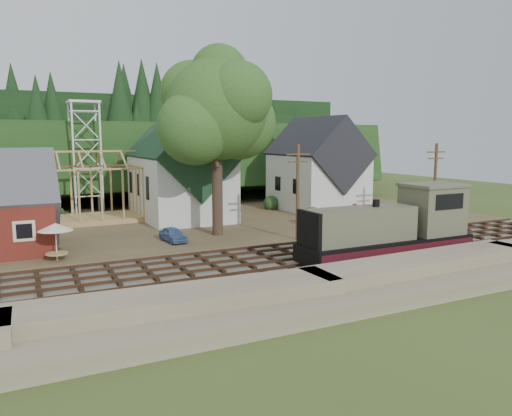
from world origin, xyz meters
name	(u,v)px	position (x,y,z in m)	size (l,w,h in m)	color
ground	(247,268)	(0.00, 0.00, 0.00)	(140.00, 140.00, 0.00)	#384C1E
embankment	(320,306)	(0.00, -8.50, 0.00)	(64.00, 5.00, 1.60)	#7F7259
railroad_bed	(247,267)	(0.00, 0.00, 0.08)	(64.00, 11.00, 0.16)	#726B5B
village_flat	(168,224)	(0.00, 18.00, 0.15)	(64.00, 26.00, 0.30)	brown
hillside	(118,199)	(0.00, 42.00, 0.00)	(70.00, 28.00, 8.00)	#1E3F19
ridge	(99,189)	(0.00, 58.00, 0.00)	(80.00, 20.00, 12.00)	black
church	(181,171)	(2.00, 19.68, 5.18)	(8.40, 15.17, 13.00)	silver
farmhouse	(317,170)	(18.00, 19.00, 4.87)	(8.40, 10.80, 10.60)	silver
timber_frame	(96,191)	(-6.00, 22.00, 3.27)	(8.20, 6.20, 6.99)	tan
lattice_tower	(84,123)	(-6.00, 28.00, 10.03)	(3.20, 3.20, 12.12)	silver
big_tree	(218,117)	(2.17, 10.08, 10.22)	(10.90, 8.40, 14.70)	#38281E
telegraph_pole_near	(298,191)	(7.00, 5.20, 4.25)	(2.20, 0.28, 8.00)	#4C331E
telegraph_pole_far	(435,184)	(22.00, 5.20, 4.25)	(2.20, 0.28, 8.00)	#4C331E
locomotive	(393,230)	(9.66, -3.00, 2.24)	(12.87, 3.22, 5.12)	black
car_blue	(173,234)	(-2.26, 8.97, 0.88)	(1.37, 3.39, 1.16)	#5374B2
car_red	(355,209)	(19.84, 14.22, 0.88)	(1.94, 4.20, 1.17)	#B4290E
patio_set	(55,229)	(-11.12, 6.52, 2.47)	(2.29, 2.29, 2.55)	silver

